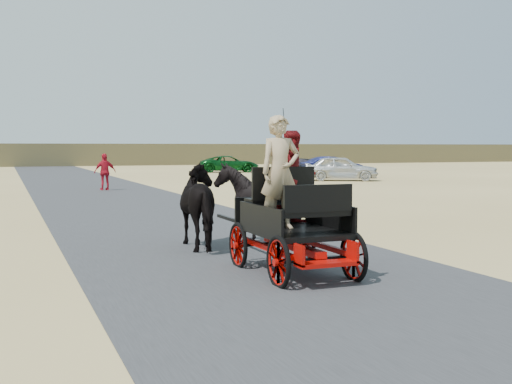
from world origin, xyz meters
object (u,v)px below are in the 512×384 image
object	(u,v)px
car_b	(332,167)
horse_right	(256,204)
pedestrian	(105,172)
car_c	(307,167)
carriage	(293,251)
horse_left	(205,206)
car_d	(229,164)
car_a	(341,168)

from	to	relation	value
car_b	horse_right	bearing A→B (deg)	153.84
pedestrian	car_c	xyz separation A→B (m)	(16.03, 11.37, -0.26)
carriage	horse_left	size ratio (longest dim) A/B	1.20
car_c	car_d	bearing A→B (deg)	58.80
horse_left	car_b	bearing A→B (deg)	-122.93
car_c	carriage	bearing A→B (deg)	-173.12
car_a	car_c	bearing A→B (deg)	17.81
carriage	horse_right	size ratio (longest dim) A/B	1.41
car_b	car_a	bearing A→B (deg)	162.69
carriage	pedestrian	distance (m)	21.21
carriage	car_c	xyz separation A→B (m)	(16.17, 32.58, 0.24)
car_a	car_d	world-z (taller)	car_a
horse_left	car_d	distance (m)	39.09
horse_left	car_c	distance (m)	33.98
carriage	car_d	distance (m)	41.75
pedestrian	horse_right	bearing A→B (deg)	84.55
horse_right	car_b	bearing A→B (deg)	-121.22
carriage	car_a	xyz separation A→B (m)	(14.65, 24.78, 0.39)
pedestrian	car_d	bearing A→B (deg)	-130.91
carriage	horse_right	world-z (taller)	horse_right
carriage	car_d	size ratio (longest dim) A/B	0.50
carriage	horse_left	bearing A→B (deg)	100.39
car_c	car_a	bearing A→B (deg)	-157.76
carriage	car_b	xyz separation A→B (m)	(16.55, 29.40, 0.33)
car_d	horse_right	bearing A→B (deg)	175.00
carriage	car_a	bearing A→B (deg)	59.41
horse_left	horse_right	xyz separation A→B (m)	(1.10, 0.00, 0.00)
car_d	car_a	bearing A→B (deg)	-159.39
carriage	horse_left	distance (m)	3.09
horse_left	car_c	size ratio (longest dim) A/B	0.49
carriage	horse_left	world-z (taller)	horse_left
pedestrian	car_a	xyz separation A→B (m)	(14.51, 3.57, -0.11)
pedestrian	car_a	distance (m)	14.94
car_a	horse_right	bearing A→B (deg)	175.92
car_c	car_d	world-z (taller)	car_d
horse_right	car_c	bearing A→B (deg)	-117.83
carriage	pedestrian	size ratio (longest dim) A/B	1.39
horse_right	car_a	size ratio (longest dim) A/B	0.38
car_a	car_c	world-z (taller)	car_a
car_d	car_b	bearing A→B (deg)	-146.47
horse_left	carriage	bearing A→B (deg)	100.39
car_b	car_d	world-z (taller)	car_b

